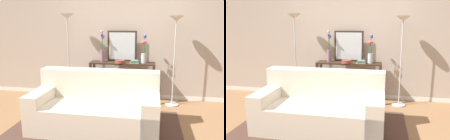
% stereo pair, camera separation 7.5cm
% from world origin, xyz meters
% --- Properties ---
extents(ground_plane, '(16.00, 16.00, 0.02)m').
position_xyz_m(ground_plane, '(0.00, 0.00, -0.01)').
color(ground_plane, '#936B47').
extents(back_wall, '(12.00, 0.15, 2.97)m').
position_xyz_m(back_wall, '(0.00, 1.95, 1.48)').
color(back_wall, white).
rests_on(back_wall, ground).
extents(area_rug, '(2.61, 2.01, 0.01)m').
position_xyz_m(area_rug, '(-0.36, 0.12, 0.01)').
color(area_rug, '#51382D').
rests_on(area_rug, ground).
extents(couch, '(1.91, 0.90, 0.88)m').
position_xyz_m(couch, '(-0.36, 0.28, 0.31)').
color(couch, beige).
rests_on(couch, ground).
extents(console_table, '(1.32, 0.35, 0.82)m').
position_xyz_m(console_table, '(-0.12, 1.62, 0.56)').
color(console_table, '#382619').
rests_on(console_table, ground).
extents(floor_lamp_left, '(0.28, 0.28, 1.79)m').
position_xyz_m(floor_lamp_left, '(-1.24, 1.54, 1.41)').
color(floor_lamp_left, silver).
rests_on(floor_lamp_left, ground).
extents(floor_lamp_right, '(0.28, 0.28, 1.74)m').
position_xyz_m(floor_lamp_right, '(0.89, 1.54, 1.37)').
color(floor_lamp_right, silver).
rests_on(floor_lamp_right, ground).
extents(wall_mirror, '(0.60, 0.02, 0.63)m').
position_xyz_m(wall_mirror, '(-0.15, 1.76, 1.14)').
color(wall_mirror, '#382619').
rests_on(wall_mirror, console_table).
extents(vase_tall_flowers, '(0.09, 0.12, 0.64)m').
position_xyz_m(vase_tall_flowers, '(-0.55, 1.66, 1.08)').
color(vase_tall_flowers, gray).
rests_on(vase_tall_flowers, console_table).
extents(vase_short_flowers, '(0.11, 0.13, 0.57)m').
position_xyz_m(vase_short_flowers, '(0.31, 1.61, 1.02)').
color(vase_short_flowers, silver).
rests_on(vase_short_flowers, console_table).
extents(fruit_bowl, '(0.19, 0.19, 0.06)m').
position_xyz_m(fruit_bowl, '(-0.16, 1.51, 0.85)').
color(fruit_bowl, brown).
rests_on(fruit_bowl, console_table).
extents(book_stack, '(0.18, 0.15, 0.07)m').
position_xyz_m(book_stack, '(0.13, 1.53, 0.85)').
color(book_stack, gold).
rests_on(book_stack, console_table).
extents(book_row_under_console, '(0.39, 0.18, 0.13)m').
position_xyz_m(book_row_under_console, '(-0.47, 1.62, 0.06)').
color(book_row_under_console, gold).
rests_on(book_row_under_console, ground).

